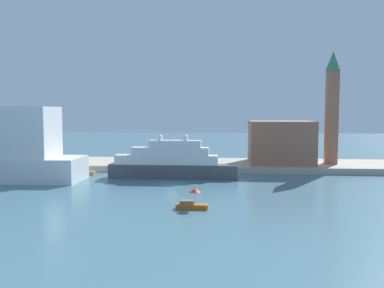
% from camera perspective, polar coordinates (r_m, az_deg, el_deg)
% --- Properties ---
extents(ground, '(400.00, 400.00, 0.00)m').
position_cam_1_polar(ground, '(85.01, -2.81, -5.67)').
color(ground, slate).
extents(quay_dock, '(110.00, 19.68, 1.54)m').
position_cam_1_polar(quay_dock, '(110.25, -1.03, -2.88)').
color(quay_dock, '#B7AD99').
rests_on(quay_dock, ground).
extents(large_yacht, '(28.96, 3.63, 12.27)m').
position_cam_1_polar(large_yacht, '(92.52, -2.93, -2.67)').
color(large_yacht, '#4C4C51').
rests_on(large_yacht, ground).
extents(small_motorboat, '(4.96, 1.80, 3.27)m').
position_cam_1_polar(small_motorboat, '(64.16, -0.03, -8.07)').
color(small_motorboat, '#C66019').
rests_on(small_motorboat, ground).
extents(work_barge, '(4.73, 1.83, 0.81)m').
position_cam_1_polar(work_barge, '(101.34, -14.61, -3.91)').
color(work_barge, olive).
rests_on(work_barge, ground).
extents(harbor_building, '(16.04, 15.71, 11.01)m').
position_cam_1_polar(harbor_building, '(109.64, 12.17, 0.27)').
color(harbor_building, '#9E664C').
rests_on(harbor_building, quay_dock).
extents(bell_tower, '(3.70, 3.70, 28.66)m').
position_cam_1_polar(bell_tower, '(111.05, 18.89, 5.38)').
color(bell_tower, '#9E664C').
rests_on(bell_tower, quay_dock).
extents(parked_car, '(4.53, 1.83, 1.41)m').
position_cam_1_polar(parked_car, '(110.41, -8.57, -2.20)').
color(parked_car, '#1E4C99').
rests_on(parked_car, quay_dock).
extents(person_figure, '(0.36, 0.36, 1.71)m').
position_cam_1_polar(person_figure, '(104.95, -7.45, -2.44)').
color(person_figure, maroon).
rests_on(person_figure, quay_dock).
extents(mooring_bollard, '(0.48, 0.48, 0.63)m').
position_cam_1_polar(mooring_bollard, '(101.49, 0.13, -2.91)').
color(mooring_bollard, black).
rests_on(mooring_bollard, quay_dock).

